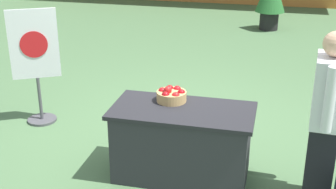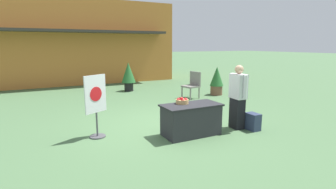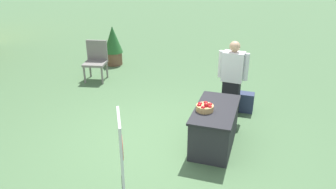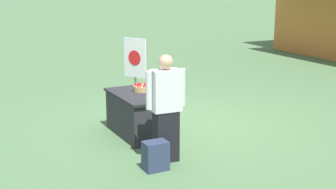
{
  "view_description": "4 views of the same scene",
  "coord_description": "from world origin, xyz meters",
  "px_view_note": "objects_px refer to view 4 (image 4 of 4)",
  "views": [
    {
      "loc": [
        1.0,
        -4.98,
        2.53
      ],
      "look_at": [
        -0.12,
        -0.35,
        0.59
      ],
      "focal_mm": 50.0,
      "sensor_mm": 36.0,
      "label": 1
    },
    {
      "loc": [
        -2.94,
        -5.96,
        2.08
      ],
      "look_at": [
        -0.26,
        -0.69,
        0.94
      ],
      "focal_mm": 28.0,
      "sensor_mm": 36.0,
      "label": 2
    },
    {
      "loc": [
        -4.85,
        -1.75,
        3.19
      ],
      "look_at": [
        -0.09,
        -0.23,
        0.99
      ],
      "focal_mm": 35.0,
      "sensor_mm": 36.0,
      "label": 3
    },
    {
      "loc": [
        7.28,
        -4.07,
        2.61
      ],
      "look_at": [
        0.68,
        -0.66,
        0.79
      ],
      "focal_mm": 50.0,
      "sensor_mm": 36.0,
      "label": 4
    }
  ],
  "objects_px": {
    "apple_basket": "(142,88)",
    "poster_board": "(135,68)",
    "display_table": "(137,114)",
    "backpack": "(156,156)",
    "person_visitor": "(166,108)"
  },
  "relations": [
    {
      "from": "person_visitor",
      "to": "poster_board",
      "type": "height_order",
      "value": "person_visitor"
    },
    {
      "from": "poster_board",
      "to": "backpack",
      "type": "bearing_deg",
      "value": 42.56
    },
    {
      "from": "display_table",
      "to": "backpack",
      "type": "height_order",
      "value": "display_table"
    },
    {
      "from": "display_table",
      "to": "poster_board",
      "type": "distance_m",
      "value": 2.19
    },
    {
      "from": "display_table",
      "to": "person_visitor",
      "type": "xyz_separation_m",
      "value": [
        1.28,
        -0.1,
        0.44
      ]
    },
    {
      "from": "apple_basket",
      "to": "person_visitor",
      "type": "relative_size",
      "value": 0.19
    },
    {
      "from": "apple_basket",
      "to": "backpack",
      "type": "bearing_deg",
      "value": -18.29
    },
    {
      "from": "backpack",
      "to": "apple_basket",
      "type": "bearing_deg",
      "value": 161.71
    },
    {
      "from": "poster_board",
      "to": "apple_basket",
      "type": "bearing_deg",
      "value": 41.76
    },
    {
      "from": "person_visitor",
      "to": "backpack",
      "type": "xyz_separation_m",
      "value": [
        0.26,
        -0.3,
        -0.59
      ]
    },
    {
      "from": "person_visitor",
      "to": "backpack",
      "type": "distance_m",
      "value": 0.71
    },
    {
      "from": "apple_basket",
      "to": "poster_board",
      "type": "xyz_separation_m",
      "value": [
        -1.83,
        0.67,
        -0.01
      ]
    },
    {
      "from": "person_visitor",
      "to": "poster_board",
      "type": "distance_m",
      "value": 3.39
    },
    {
      "from": "backpack",
      "to": "display_table",
      "type": "bearing_deg",
      "value": 165.66
    },
    {
      "from": "display_table",
      "to": "backpack",
      "type": "bearing_deg",
      "value": -14.34
    }
  ]
}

